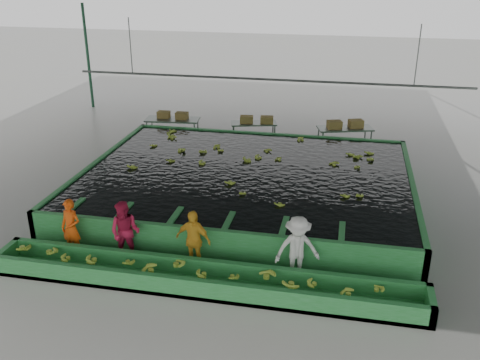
% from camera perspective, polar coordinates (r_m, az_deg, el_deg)
% --- Properties ---
extents(ground, '(80.00, 80.00, 0.00)m').
position_cam_1_polar(ground, '(15.47, -0.38, -4.12)').
color(ground, slate).
rests_on(ground, ground).
extents(shed_roof, '(20.00, 22.00, 0.04)m').
position_cam_1_polar(shed_roof, '(13.94, -0.43, 14.54)').
color(shed_roof, gray).
rests_on(shed_roof, shed_posts).
extents(shed_posts, '(20.00, 22.00, 5.00)m').
position_cam_1_polar(shed_posts, '(14.51, -0.41, 4.72)').
color(shed_posts, '#1E482F').
rests_on(shed_posts, ground).
extents(flotation_tank, '(10.00, 8.00, 0.90)m').
position_cam_1_polar(flotation_tank, '(16.61, 0.71, -0.45)').
color(flotation_tank, '#2D853D').
rests_on(flotation_tank, ground).
extents(tank_water, '(9.70, 7.70, 0.00)m').
position_cam_1_polar(tank_water, '(16.45, 0.71, 0.83)').
color(tank_water, black).
rests_on(tank_water, flotation_tank).
extents(sorting_trough, '(10.00, 1.00, 0.50)m').
position_cam_1_polar(sorting_trough, '(12.31, -3.98, -10.48)').
color(sorting_trough, '#2D853D').
rests_on(sorting_trough, ground).
extents(cableway_rail, '(0.08, 0.08, 14.00)m').
position_cam_1_polar(cableway_rail, '(19.14, 2.81, 10.67)').
color(cableway_rail, '#59605B').
rests_on(cableway_rail, shed_roof).
extents(rail_hanger_left, '(0.04, 0.04, 2.00)m').
position_cam_1_polar(rail_hanger_left, '(20.34, -11.61, 13.83)').
color(rail_hanger_left, '#59605B').
rests_on(rail_hanger_left, shed_roof).
extents(rail_hanger_right, '(0.04, 0.04, 2.00)m').
position_cam_1_polar(rail_hanger_right, '(18.84, 18.43, 12.48)').
color(rail_hanger_right, '#59605B').
rests_on(rail_hanger_right, shed_roof).
extents(worker_a, '(0.60, 0.45, 1.50)m').
position_cam_1_polar(worker_a, '(13.99, -17.56, -4.88)').
color(worker_a, '#F3500F').
rests_on(worker_a, ground).
extents(worker_b, '(0.78, 0.61, 1.58)m').
position_cam_1_polar(worker_b, '(13.36, -12.14, -5.45)').
color(worker_b, '#B9193E').
rests_on(worker_b, ground).
extents(worker_c, '(0.95, 0.53, 1.53)m').
position_cam_1_polar(worker_c, '(12.81, -5.02, -6.40)').
color(worker_c, yellow).
rests_on(worker_c, ground).
extents(worker_d, '(1.19, 0.92, 1.62)m').
position_cam_1_polar(worker_d, '(12.37, 6.13, -7.34)').
color(worker_d, silver).
rests_on(worker_d, ground).
extents(packing_table_left, '(2.21, 1.06, 0.97)m').
position_cam_1_polar(packing_table_left, '(21.91, -7.17, 5.28)').
color(packing_table_left, '#59605B').
rests_on(packing_table_left, ground).
extents(packing_table_mid, '(1.94, 1.17, 0.83)m').
position_cam_1_polar(packing_table_mid, '(21.72, 1.47, 5.10)').
color(packing_table_mid, '#59605B').
rests_on(packing_table_mid, ground).
extents(packing_table_right, '(2.23, 1.40, 0.94)m').
position_cam_1_polar(packing_table_right, '(21.07, 11.05, 4.28)').
color(packing_table_right, '#59605B').
rests_on(packing_table_right, ground).
extents(box_stack_left, '(1.25, 0.35, 0.27)m').
position_cam_1_polar(box_stack_left, '(21.83, -7.17, 6.55)').
color(box_stack_left, olive).
rests_on(box_stack_left, packing_table_left).
extents(box_stack_mid, '(1.36, 0.53, 0.28)m').
position_cam_1_polar(box_stack_mid, '(21.53, 1.79, 6.09)').
color(box_stack_mid, olive).
rests_on(box_stack_mid, packing_table_mid).
extents(box_stack_right, '(1.42, 0.83, 0.30)m').
position_cam_1_polar(box_stack_right, '(20.89, 11.12, 5.48)').
color(box_stack_right, olive).
rests_on(box_stack_right, packing_table_right).
extents(floating_bananas, '(9.28, 6.33, 0.13)m').
position_cam_1_polar(floating_bananas, '(17.19, 1.23, 1.80)').
color(floating_bananas, '#98B733').
rests_on(floating_bananas, tank_water).
extents(trough_bananas, '(8.61, 0.57, 0.11)m').
position_cam_1_polar(trough_bananas, '(12.23, -4.00, -9.89)').
color(trough_bananas, '#98B733').
rests_on(trough_bananas, sorting_trough).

